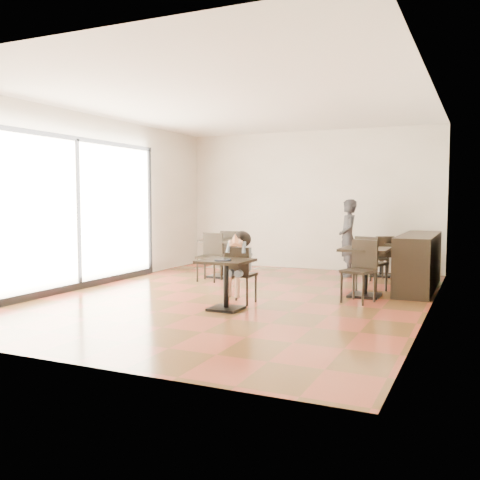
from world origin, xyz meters
The scene contains 23 objects.
floor centered at (0.00, 0.00, 0.00)m, with size 6.00×8.00×0.01m, color brown.
ceiling centered at (0.00, 0.00, 3.20)m, with size 6.00×8.00×0.01m, color white.
wall_back centered at (0.00, 4.00, 1.60)m, with size 6.00×0.01×3.20m, color silver.
wall_front centered at (0.00, -4.00, 1.60)m, with size 6.00×0.01×3.20m, color silver.
wall_left centered at (-3.00, 0.00, 1.60)m, with size 0.01×8.00×3.20m, color silver.
wall_right centered at (3.00, 0.00, 1.60)m, with size 0.01×8.00×3.20m, color silver.
storefront_window centered at (-2.97, -0.50, 1.40)m, with size 0.04×4.50×2.60m, color white.
child_table centered at (0.27, -1.04, 0.37)m, with size 0.71×0.71×0.75m, color black, non-canonical shape.
child_chair centered at (0.27, -0.49, 0.45)m, with size 0.40×0.40×0.90m, color black, non-canonical shape.
child centered at (0.27, -0.49, 0.56)m, with size 0.40×0.56×1.13m, color slate, non-canonical shape.
plate centered at (0.27, -1.14, 0.75)m, with size 0.25×0.25×0.02m, color black.
pizza_slice centered at (0.27, -0.68, 0.98)m, with size 0.26×0.20×0.06m, color tan, non-canonical shape.
adult_patron centered at (1.11, 3.09, 0.81)m, with size 0.59×0.39×1.63m, color #313135.
cafe_table_mid centered at (1.91, 0.88, 0.41)m, with size 0.77×0.77×0.82m, color black, non-canonical shape.
cafe_table_left centered at (-1.25, 1.87, 0.39)m, with size 0.75×0.75×0.79m, color black, non-canonical shape.
cafe_table_back centered at (1.76, 3.39, 0.35)m, with size 0.67×0.67×0.71m, color black, non-canonical shape.
chair_mid_a centered at (1.92, 1.43, 0.49)m, with size 0.44×0.44×0.98m, color black, non-canonical shape.
chair_mid_b centered at (1.92, 0.33, 0.49)m, with size 0.44×0.44×0.98m, color black, non-canonical shape.
chair_left_a centered at (-1.25, 2.42, 0.47)m, with size 0.43×0.43×0.95m, color black, non-canonical shape.
chair_left_b centered at (-1.25, 1.32, 0.47)m, with size 0.43×0.43×0.95m, color black, non-canonical shape.
chair_back_a centered at (1.76, 3.50, 0.43)m, with size 0.38×0.38×0.85m, color black, non-canonical shape.
chair_back_b centered at (1.76, 2.84, 0.43)m, with size 0.38×0.38×0.85m, color black, non-canonical shape.
service_counter centered at (2.65, 2.00, 0.50)m, with size 0.60×2.40×1.00m, color black.
Camera 1 is at (3.68, -8.03, 1.64)m, focal length 40.00 mm.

